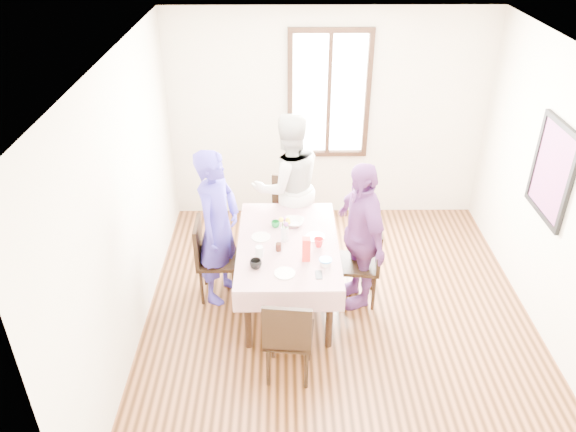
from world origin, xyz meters
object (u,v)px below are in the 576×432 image
object	(u,v)px
person_far	(287,186)
chair_near	(289,335)
chair_left	(218,259)
person_right	(359,235)
person_left	(217,227)
chair_right	(359,264)
dining_table	(288,273)
chair_far	(287,217)

from	to	relation	value
person_far	chair_near	bearing A→B (deg)	70.57
chair_left	person_right	distance (m)	1.51
chair_near	person_left	size ratio (longest dim) A/B	0.53
person_far	person_right	xyz separation A→B (m)	(0.72, -0.95, -0.08)
chair_right	chair_near	xyz separation A→B (m)	(-0.74, -1.06, 0.00)
person_far	person_left	bearing A→B (deg)	30.48
person_left	person_right	xyz separation A→B (m)	(1.45, -0.09, -0.05)
dining_table	chair_left	world-z (taller)	chair_left
chair_far	person_right	world-z (taller)	person_right
dining_table	person_left	distance (m)	0.88
chair_left	person_far	size ratio (longest dim) A/B	0.51
person_left	person_far	bearing A→B (deg)	-17.31
dining_table	chair_right	size ratio (longest dim) A/B	1.63
dining_table	person_right	size ratio (longest dim) A/B	0.91
chair_near	person_left	bearing A→B (deg)	128.26
chair_far	person_right	distance (m)	1.26
chair_left	person_left	xyz separation A→B (m)	(0.02, 0.00, 0.40)
chair_right	person_left	xyz separation A→B (m)	(-1.47, 0.09, 0.40)
chair_left	chair_far	xyz separation A→B (m)	(0.74, 0.88, 0.00)
chair_left	chair_near	distance (m)	1.38
chair_left	chair_right	bearing A→B (deg)	85.53
chair_right	person_far	distance (m)	1.28
person_left	person_right	size ratio (longest dim) A/B	1.06
chair_left	chair_far	size ratio (longest dim) A/B	1.00
chair_near	person_left	xyz separation A→B (m)	(-0.72, 1.16, 0.40)
person_left	person_far	distance (m)	1.13
chair_left	chair_far	bearing A→B (deg)	138.84
chair_left	person_left	size ratio (longest dim) A/B	0.53
chair_left	chair_right	world-z (taller)	same
person_far	dining_table	bearing A→B (deg)	70.57
chair_left	chair_near	world-z (taller)	same
person_far	person_right	size ratio (longest dim) A/B	1.09
person_far	chair_right	bearing A→B (deg)	108.55
dining_table	chair_right	xyz separation A→B (m)	(0.74, 0.05, 0.08)
dining_table	person_right	world-z (taller)	person_right
dining_table	chair_right	bearing A→B (deg)	3.56
dining_table	chair_left	size ratio (longest dim) A/B	1.63
chair_far	person_far	xyz separation A→B (m)	(-0.00, -0.02, 0.43)
chair_near	chair_right	bearing A→B (deg)	61.25
chair_left	person_left	distance (m)	0.40
chair_far	chair_right	bearing A→B (deg)	135.74
chair_left	chair_right	size ratio (longest dim) A/B	1.00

